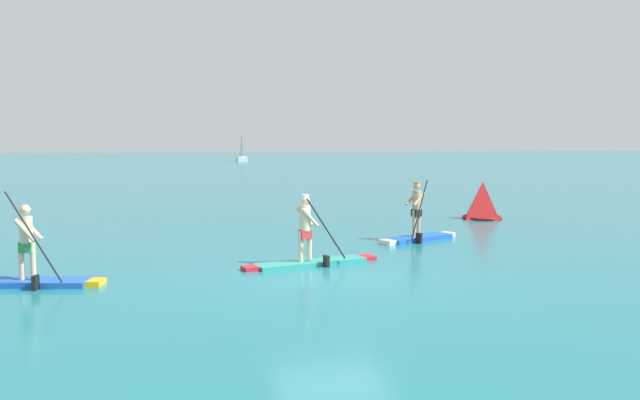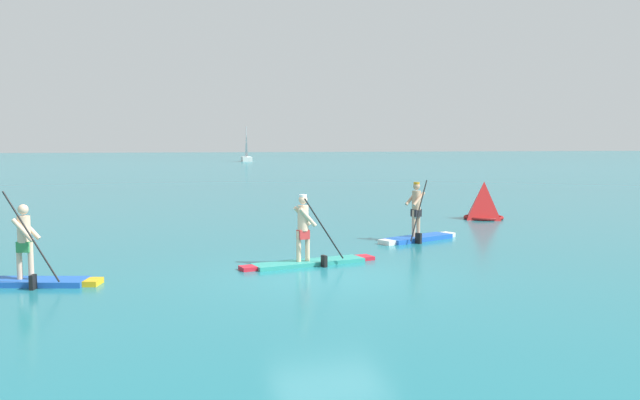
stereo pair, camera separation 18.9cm
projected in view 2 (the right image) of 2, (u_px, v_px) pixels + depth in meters
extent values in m
plane|color=#1E727F|center=(330.00, 278.00, 13.97)|extent=(440.00, 440.00, 0.00)
cube|color=blue|center=(31.00, 282.00, 13.29)|extent=(2.41, 1.34, 0.12)
cube|color=yellow|center=(93.00, 282.00, 13.27)|extent=(0.42, 0.54, 0.12)
cylinder|color=beige|center=(31.00, 261.00, 13.25)|extent=(0.11, 0.11, 0.77)
cylinder|color=beige|center=(19.00, 261.00, 13.25)|extent=(0.11, 0.11, 0.77)
cube|color=#338C4C|center=(25.00, 247.00, 13.22)|extent=(0.31, 0.29, 0.22)
cylinder|color=beige|center=(24.00, 229.00, 13.19)|extent=(0.26, 0.26, 0.54)
sphere|color=beige|center=(23.00, 209.00, 13.16)|extent=(0.21, 0.21, 0.21)
cylinder|color=beige|center=(30.00, 228.00, 13.34)|extent=(0.45, 0.21, 0.50)
cylinder|color=beige|center=(23.00, 230.00, 13.04)|extent=(0.45, 0.21, 0.50)
cylinder|color=black|center=(31.00, 237.00, 12.76)|extent=(1.05, 0.37, 1.83)
cube|color=black|center=(33.00, 283.00, 12.84)|extent=(0.14, 0.21, 0.32)
cube|color=teal|center=(309.00, 263.00, 15.51)|extent=(2.84, 1.12, 0.09)
cube|color=red|center=(365.00, 257.00, 16.21)|extent=(0.42, 0.50, 0.09)
cube|color=red|center=(248.00, 268.00, 14.81)|extent=(0.41, 0.44, 0.09)
cylinder|color=beige|center=(307.00, 246.00, 15.46)|extent=(0.11, 0.11, 0.74)
cylinder|color=beige|center=(299.00, 246.00, 15.35)|extent=(0.11, 0.11, 0.74)
cube|color=red|center=(303.00, 234.00, 15.38)|extent=(0.29, 0.26, 0.22)
cylinder|color=beige|center=(303.00, 218.00, 15.35)|extent=(0.26, 0.26, 0.61)
sphere|color=beige|center=(303.00, 200.00, 15.31)|extent=(0.21, 0.21, 0.21)
cylinder|color=white|center=(303.00, 196.00, 15.30)|extent=(0.18, 0.18, 0.06)
cylinder|color=beige|center=(302.00, 216.00, 15.50)|extent=(0.46, 0.17, 0.49)
cylinder|color=beige|center=(308.00, 217.00, 15.23)|extent=(0.46, 0.17, 0.49)
cylinder|color=black|center=(324.00, 229.00, 15.15)|extent=(1.04, 0.23, 1.50)
cube|color=black|center=(324.00, 262.00, 15.22)|extent=(0.11, 0.21, 0.32)
cube|color=blue|center=(418.00, 238.00, 19.41)|extent=(2.42, 1.48, 0.13)
cube|color=white|center=(387.00, 242.00, 18.61)|extent=(0.44, 0.55, 0.13)
cube|color=white|center=(447.00, 234.00, 20.22)|extent=(0.42, 0.48, 0.13)
cylinder|color=tan|center=(414.00, 223.00, 19.24)|extent=(0.11, 0.11, 0.80)
cylinder|color=tan|center=(418.00, 223.00, 19.36)|extent=(0.11, 0.11, 0.80)
cube|color=black|center=(416.00, 213.00, 19.28)|extent=(0.32, 0.30, 0.22)
cylinder|color=tan|center=(416.00, 200.00, 19.24)|extent=(0.26, 0.26, 0.57)
sphere|color=tan|center=(416.00, 186.00, 19.21)|extent=(0.21, 0.21, 0.21)
cylinder|color=orange|center=(417.00, 183.00, 19.20)|extent=(0.18, 0.18, 0.06)
cylinder|color=tan|center=(419.00, 199.00, 19.09)|extent=(0.50, 0.28, 0.44)
cylinder|color=tan|center=(411.00, 198.00, 19.33)|extent=(0.50, 0.28, 0.44)
cylinder|color=black|center=(419.00, 211.00, 18.71)|extent=(0.63, 0.27, 1.76)
cube|color=black|center=(418.00, 238.00, 18.78)|extent=(0.15, 0.22, 0.32)
pyramid|color=red|center=(484.00, 200.00, 24.93)|extent=(1.58, 1.58, 1.46)
torus|color=maroon|center=(483.00, 217.00, 24.99)|extent=(1.52, 1.52, 0.12)
cube|color=white|center=(247.00, 159.00, 108.50)|extent=(2.24, 6.21, 0.77)
cylinder|color=#B2B2B7|center=(246.00, 142.00, 108.25)|extent=(0.12, 0.12, 5.08)
pyramid|color=white|center=(246.00, 145.00, 108.30)|extent=(0.15, 2.73, 3.82)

